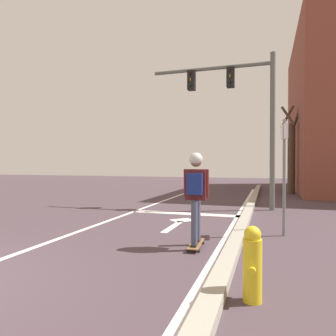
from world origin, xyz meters
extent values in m
cube|color=silver|center=(0.29, 6.00, 0.00)|extent=(0.12, 20.00, 0.01)
cube|color=silver|center=(3.39, 6.00, 0.00)|extent=(0.12, 20.00, 0.01)
cube|color=silver|center=(1.91, 6.61, 0.00)|extent=(3.25, 0.40, 0.01)
cube|color=silver|center=(2.08, 4.72, 0.00)|extent=(0.16, 1.40, 0.01)
cube|color=silver|center=(2.08, 5.57, 0.00)|extent=(0.71, 0.71, 0.01)
cube|color=#A29D8D|center=(3.64, 6.00, 0.07)|extent=(0.24, 24.00, 0.14)
cube|color=brown|center=(2.99, 3.09, 0.07)|extent=(0.25, 0.81, 0.02)
cube|color=#B2B2B7|center=(2.97, 3.37, 0.06)|extent=(0.16, 0.06, 0.01)
cylinder|color=#1C301F|center=(2.88, 3.36, 0.02)|extent=(0.03, 0.05, 0.05)
cylinder|color=#1C301F|center=(3.06, 3.37, 0.02)|extent=(0.03, 0.05, 0.05)
cube|color=#B2B2B7|center=(3.01, 2.82, 0.06)|extent=(0.16, 0.06, 0.01)
cylinder|color=#1C301F|center=(2.91, 2.82, 0.02)|extent=(0.03, 0.05, 0.05)
cylinder|color=#1C301F|center=(3.10, 2.83, 0.02)|extent=(0.03, 0.05, 0.05)
cylinder|color=#424860|center=(2.98, 3.27, 0.46)|extent=(0.11, 0.11, 0.76)
cube|color=black|center=(2.98, 3.27, 0.09)|extent=(0.11, 0.25, 0.03)
cylinder|color=#424860|center=(3.00, 2.92, 0.46)|extent=(0.11, 0.11, 0.76)
cube|color=black|center=(3.00, 2.92, 0.09)|extent=(0.11, 0.25, 0.03)
cube|color=#581C1F|center=(2.99, 3.09, 1.10)|extent=(0.37, 0.20, 0.53)
cylinder|color=#581C1F|center=(2.80, 3.11, 1.13)|extent=(0.07, 0.10, 0.49)
cylinder|color=#581C1F|center=(3.17, 3.14, 1.13)|extent=(0.07, 0.09, 0.49)
sphere|color=olive|center=(2.99, 3.09, 1.52)|extent=(0.21, 0.21, 0.21)
sphere|color=silver|center=(2.99, 3.09, 1.54)|extent=(0.24, 0.24, 0.24)
cube|color=navy|center=(3.00, 2.95, 1.12)|extent=(0.27, 0.16, 0.36)
cylinder|color=#5D625A|center=(4.31, 8.11, 2.47)|extent=(0.16, 0.16, 4.94)
cylinder|color=#5D625A|center=(2.36, 8.11, 4.61)|extent=(3.91, 0.12, 0.12)
cube|color=black|center=(3.01, 8.11, 4.26)|extent=(0.24, 0.28, 0.64)
cylinder|color=#3A0605|center=(3.01, 7.96, 4.46)|extent=(0.02, 0.10, 0.10)
cylinder|color=yellow|center=(3.01, 7.96, 4.26)|extent=(0.02, 0.10, 0.10)
cylinder|color=black|center=(3.01, 7.96, 4.06)|extent=(0.02, 0.10, 0.10)
cube|color=black|center=(1.70, 8.11, 4.26)|extent=(0.24, 0.28, 0.64)
cylinder|color=#3A0605|center=(1.70, 7.96, 4.46)|extent=(0.02, 0.10, 0.10)
cylinder|color=yellow|center=(1.70, 7.96, 4.26)|extent=(0.02, 0.10, 0.10)
cylinder|color=black|center=(1.70, 7.96, 4.06)|extent=(0.02, 0.10, 0.10)
cylinder|color=slate|center=(4.49, 4.51, 1.18)|extent=(0.06, 0.06, 2.37)
cube|color=white|center=(4.49, 4.51, 2.12)|extent=(0.12, 0.44, 0.30)
cylinder|color=yellow|center=(4.03, 1.18, 0.34)|extent=(0.20, 0.20, 0.67)
sphere|color=yellow|center=(4.03, 1.18, 0.72)|extent=(0.18, 0.18, 0.18)
cylinder|color=yellow|center=(4.03, 1.29, 0.37)|extent=(0.08, 0.08, 0.08)
cylinder|color=yellow|center=(4.03, 1.07, 0.37)|extent=(0.08, 0.08, 0.08)
cylinder|color=#4F3B2D|center=(5.24, 13.86, 1.68)|extent=(0.34, 0.34, 3.37)
cylinder|color=#4F3B2D|center=(5.49, 14.03, 3.68)|extent=(0.42, 0.54, 1.00)
cylinder|color=#4F3B2D|center=(5.06, 14.11, 3.74)|extent=(0.70, 0.56, 1.13)
cylinder|color=#4F3B2D|center=(5.07, 13.62, 3.71)|extent=(0.68, 0.53, 1.00)
camera|label=1|loc=(4.19, -2.24, 1.48)|focal=33.51mm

